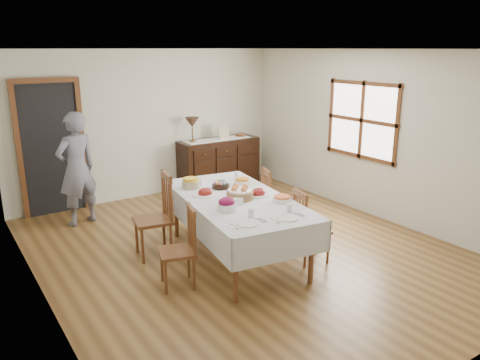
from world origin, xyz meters
TOP-DOWN VIEW (x-y plane):
  - ground at (0.00, 0.00)m, footprint 6.00×6.00m
  - room_shell at (-0.15, 0.42)m, footprint 5.02×6.02m
  - dining_table at (-0.22, -0.14)m, footprint 1.53×2.50m
  - chair_left_near at (-1.13, -0.41)m, footprint 0.48×0.48m
  - chair_left_far at (-1.02, 0.50)m, footprint 0.53×0.53m
  - chair_right_near at (0.48, -0.72)m, footprint 0.48×0.48m
  - chair_right_far at (0.71, 0.26)m, footprint 0.51×0.51m
  - sideboard at (1.27, 2.72)m, footprint 1.57×0.57m
  - person at (-1.52, 2.21)m, footprint 0.66×0.52m
  - bread_basket at (-0.20, -0.19)m, footprint 0.34×0.34m
  - egg_basket at (-0.16, 0.33)m, footprint 0.23×0.23m
  - ham_platter_a at (-0.48, 0.18)m, footprint 0.33×0.33m
  - ham_platter_b at (0.08, -0.21)m, footprint 0.29×0.29m
  - beet_bowl at (-0.56, -0.46)m, footprint 0.23×0.23m
  - carrot_bowl at (0.17, 0.30)m, footprint 0.24×0.24m
  - pineapple_bowl at (-0.48, 0.57)m, footprint 0.24×0.24m
  - casserole_dish at (0.17, -0.56)m, footprint 0.23×0.23m
  - butter_dish at (-0.35, -0.34)m, footprint 0.15×0.11m
  - setting_left at (-0.56, -0.90)m, footprint 0.44×0.31m
  - setting_right at (-0.11, -1.01)m, footprint 0.44×0.31m
  - glass_far_a at (-0.32, 0.59)m, footprint 0.06×0.06m
  - glass_far_b at (0.27, 0.60)m, footprint 0.06×0.06m
  - runner at (1.23, 2.69)m, footprint 1.30×0.35m
  - table_lamp at (0.72, 2.73)m, footprint 0.26×0.26m
  - picture_frame at (1.34, 2.64)m, footprint 0.22×0.08m
  - deco_bowl at (1.78, 2.72)m, footprint 0.20×0.20m

SIDE VIEW (x-z plane):
  - ground at x=0.00m, z-range 0.00..0.00m
  - chair_left_near at x=-1.13m, z-range 0.01..0.94m
  - sideboard at x=1.27m, z-range 0.00..0.94m
  - chair_right_near at x=0.48m, z-range 0.01..0.94m
  - chair_right_far at x=0.71m, z-range 0.01..0.97m
  - chair_left_far at x=-1.02m, z-range 0.01..1.09m
  - dining_table at x=-0.22m, z-range 0.31..1.12m
  - setting_left at x=-0.56m, z-range 0.78..0.88m
  - setting_right at x=-0.11m, z-range 0.78..0.88m
  - ham_platter_a at x=-0.48m, z-range 0.78..0.89m
  - ham_platter_b at x=0.08m, z-range 0.78..0.89m
  - casserole_dish at x=0.17m, z-range 0.81..0.88m
  - butter_dish at x=-0.35m, z-range 0.81..0.88m
  - carrot_bowl at x=0.17m, z-range 0.80..0.90m
  - egg_basket at x=-0.16m, z-range 0.80..0.91m
  - glass_far_b at x=0.27m, z-range 0.81..0.91m
  - glass_far_a at x=-0.32m, z-range 0.81..0.92m
  - pineapple_bowl at x=-0.48m, z-range 0.80..0.94m
  - bread_basket at x=-0.20m, z-range 0.79..0.97m
  - beet_bowl at x=-0.56m, z-range 0.80..0.96m
  - person at x=-1.52m, z-range 0.00..1.84m
  - runner at x=1.23m, z-range 0.94..0.95m
  - deco_bowl at x=1.78m, z-range 0.94..1.00m
  - picture_frame at x=1.34m, z-range 0.94..1.22m
  - table_lamp at x=0.72m, z-range 1.06..1.52m
  - room_shell at x=-0.15m, z-range 0.32..2.97m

